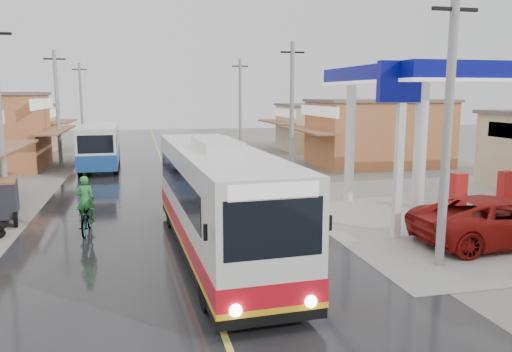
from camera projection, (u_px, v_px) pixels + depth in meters
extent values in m
plane|color=slate|center=(207.00, 286.00, 13.37)|extent=(120.00, 120.00, 0.00)
cube|color=black|center=(171.00, 186.00, 27.77)|extent=(12.00, 90.00, 0.02)
cube|color=#D8CC4C|center=(171.00, 186.00, 27.77)|extent=(0.15, 90.00, 0.01)
cube|color=gray|center=(481.00, 210.00, 22.06)|extent=(16.00, 16.00, 0.03)
cube|color=#080C7A|center=(491.00, 76.00, 21.10)|extent=(12.00, 8.00, 0.70)
cube|color=white|center=(490.00, 83.00, 21.15)|extent=(12.10, 8.10, 0.12)
cylinder|color=white|center=(350.00, 144.00, 23.36)|extent=(0.44, 0.44, 5.50)
cylinder|color=white|center=(419.00, 161.00, 17.60)|extent=(0.44, 0.44, 5.50)
cube|color=gray|center=(481.00, 208.00, 22.04)|extent=(4.00, 1.20, 0.20)
cube|color=#B21919|center=(458.00, 190.00, 21.63)|extent=(0.60, 0.45, 1.50)
cube|color=#B21919|center=(506.00, 188.00, 22.17)|extent=(0.60, 0.45, 1.50)
cube|color=white|center=(399.00, 155.00, 17.38)|extent=(0.25, 0.25, 6.00)
cube|color=#080C7A|center=(403.00, 82.00, 16.97)|extent=(1.80, 0.30, 1.40)
cube|color=silver|center=(218.00, 194.00, 15.70)|extent=(2.94, 11.71, 2.86)
cube|color=black|center=(218.00, 241.00, 15.95)|extent=(2.97, 11.73, 0.29)
cube|color=red|center=(218.00, 226.00, 15.87)|extent=(2.99, 11.76, 0.53)
cube|color=gold|center=(218.00, 236.00, 15.92)|extent=(3.00, 11.77, 0.14)
cube|color=black|center=(214.00, 181.00, 16.11)|extent=(2.87, 9.30, 0.97)
cube|color=black|center=(273.00, 228.00, 10.17)|extent=(2.12, 0.22, 1.26)
cube|color=black|center=(190.00, 158.00, 21.10)|extent=(2.12, 0.22, 1.06)
cube|color=white|center=(274.00, 191.00, 10.04)|extent=(1.92, 0.21, 0.34)
cube|color=silver|center=(217.00, 144.00, 15.44)|extent=(1.29, 2.95, 0.29)
cylinder|color=black|center=(208.00, 288.00, 11.79)|extent=(0.39, 1.08, 1.06)
cylinder|color=black|center=(293.00, 279.00, 12.36)|extent=(0.39, 1.08, 1.06)
cylinder|color=black|center=(172.00, 213.00, 19.14)|extent=(0.39, 1.08, 1.06)
cylinder|color=black|center=(226.00, 210.00, 19.71)|extent=(0.39, 1.08, 1.06)
sphere|color=#FFF2CC|center=(236.00, 310.00, 10.15)|extent=(0.28, 0.28, 0.27)
sphere|color=#FFF2CC|center=(311.00, 301.00, 10.59)|extent=(0.28, 0.28, 0.27)
cube|color=black|center=(205.00, 232.00, 10.05)|extent=(0.08, 0.08, 0.34)
cube|color=black|center=(330.00, 223.00, 10.78)|extent=(0.08, 0.08, 0.34)
cube|color=silver|center=(100.00, 143.00, 34.11)|extent=(2.52, 8.94, 2.47)
cube|color=#1A4792|center=(101.00, 155.00, 34.25)|extent=(2.56, 8.98, 0.99)
cube|color=black|center=(100.00, 138.00, 34.05)|extent=(2.53, 7.46, 0.89)
cube|color=black|center=(95.00, 144.00, 29.84)|extent=(2.08, 0.15, 1.09)
cylinder|color=black|center=(80.00, 168.00, 31.03)|extent=(0.31, 0.99, 0.99)
cylinder|color=black|center=(116.00, 167.00, 31.54)|extent=(0.31, 0.99, 0.99)
cylinder|color=black|center=(88.00, 156.00, 37.08)|extent=(0.31, 0.99, 0.99)
cylinder|color=black|center=(118.00, 155.00, 37.60)|extent=(0.31, 0.99, 0.99)
imported|color=maroon|center=(498.00, 221.00, 16.99)|extent=(6.01, 2.90, 1.65)
imported|color=black|center=(87.00, 219.00, 18.39)|extent=(0.81, 2.06, 1.06)
imported|color=#2B8337|center=(85.00, 200.00, 18.04)|extent=(0.67, 0.46, 1.77)
cylinder|color=black|center=(16.00, 219.00, 19.24)|extent=(0.23, 0.65, 0.63)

